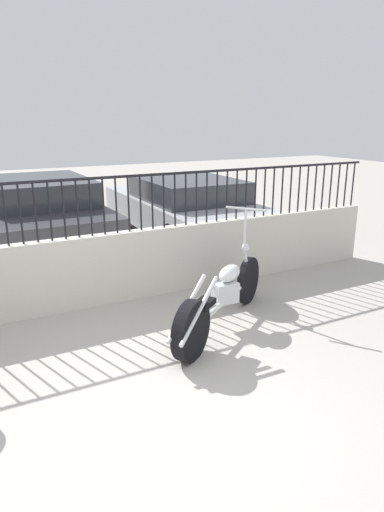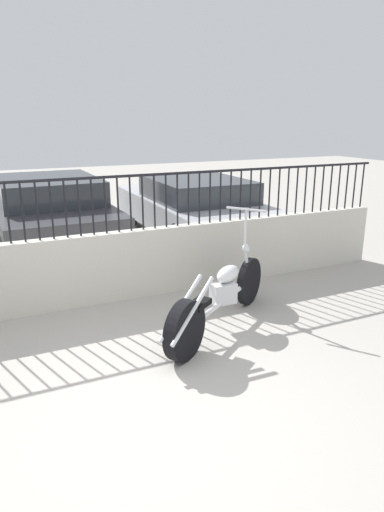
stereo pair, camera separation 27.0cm
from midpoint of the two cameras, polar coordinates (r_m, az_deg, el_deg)
The scene contains 6 objects.
ground_plane at distance 3.99m, azimuth -6.40°, elevation -19.44°, with size 40.00×40.00×0.00m, color #ADA89E.
low_wall at distance 6.00m, azimuth -15.60°, elevation -2.12°, with size 9.60×0.18×0.93m.
fence_railing at distance 5.77m, azimuth -16.35°, elevation 6.83°, with size 9.60×0.04×0.74m.
motorcycle_white at distance 5.18m, azimuth 1.91°, elevation -5.55°, with size 1.97×1.46×1.31m.
car_dark_grey at distance 8.85m, azimuth -19.45°, elevation 5.06°, with size 1.92×4.58×1.33m.
car_silver at distance 9.29m, azimuth -1.77°, elevation 6.19°, with size 1.96×4.50×1.21m.
Camera 1 is at (-1.23, -2.96, 2.36)m, focal length 32.00 mm.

